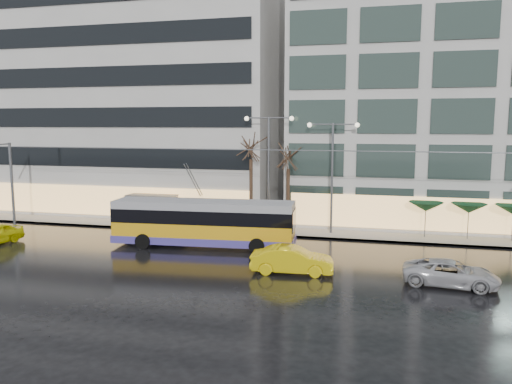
% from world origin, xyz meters
% --- Properties ---
extents(ground, '(140.00, 140.00, 0.00)m').
position_xyz_m(ground, '(0.00, 0.00, 0.00)').
color(ground, black).
rests_on(ground, ground).
extents(sidewalk, '(80.00, 10.00, 0.15)m').
position_xyz_m(sidewalk, '(2.00, 14.00, 0.07)').
color(sidewalk, gray).
rests_on(sidewalk, ground).
extents(kerb, '(80.00, 0.10, 0.15)m').
position_xyz_m(kerb, '(2.00, 9.05, 0.07)').
color(kerb, slate).
rests_on(kerb, ground).
extents(building_left, '(34.00, 14.00, 22.00)m').
position_xyz_m(building_left, '(-16.00, 19.00, 11.15)').
color(building_left, '#A2A09B').
rests_on(building_left, sidewalk).
extents(building_right, '(32.00, 14.00, 25.00)m').
position_xyz_m(building_right, '(19.00, 19.00, 12.65)').
color(building_right, '#A2A09B').
rests_on(building_right, sidewalk).
extents(trolleybus, '(12.89, 5.22, 5.91)m').
position_xyz_m(trolleybus, '(-1.34, 4.75, 1.60)').
color(trolleybus, '#CF9412').
rests_on(trolleybus, ground).
extents(catenary, '(42.24, 5.12, 7.00)m').
position_xyz_m(catenary, '(1.00, 7.94, 4.25)').
color(catenary, '#595B60').
rests_on(catenary, ground).
extents(bus_shelter, '(4.20, 1.60, 2.51)m').
position_xyz_m(bus_shelter, '(-8.38, 10.69, 1.96)').
color(bus_shelter, '#595B60').
rests_on(bus_shelter, sidewalk).
extents(street_lamp_near, '(3.96, 0.36, 9.03)m').
position_xyz_m(street_lamp_near, '(2.00, 10.80, 5.99)').
color(street_lamp_near, '#595B60').
rests_on(street_lamp_near, sidewalk).
extents(street_lamp_far, '(3.96, 0.36, 8.53)m').
position_xyz_m(street_lamp_far, '(7.00, 10.80, 5.71)').
color(street_lamp_far, '#595B60').
rests_on(street_lamp_far, sidewalk).
extents(tree_a, '(3.20, 3.20, 8.40)m').
position_xyz_m(tree_a, '(0.50, 11.00, 7.09)').
color(tree_a, black).
rests_on(tree_a, sidewalk).
extents(tree_b, '(3.20, 3.20, 7.70)m').
position_xyz_m(tree_b, '(3.50, 11.20, 6.40)').
color(tree_b, black).
rests_on(tree_b, sidewalk).
extents(parasol_a, '(2.50, 2.50, 2.65)m').
position_xyz_m(parasol_a, '(14.00, 11.00, 2.45)').
color(parasol_a, '#595B60').
rests_on(parasol_a, sidewalk).
extents(parasol_b, '(2.50, 2.50, 2.65)m').
position_xyz_m(parasol_b, '(17.00, 11.00, 2.45)').
color(parasol_b, '#595B60').
rests_on(parasol_b, sidewalk).
extents(taxi_b, '(4.88, 2.05, 1.57)m').
position_xyz_m(taxi_b, '(5.74, 0.02, 0.78)').
color(taxi_b, '#DDBE0B').
rests_on(taxi_b, ground).
extents(sedan_silver, '(5.18, 2.87, 1.37)m').
position_xyz_m(sedan_silver, '(14.36, -0.21, 0.69)').
color(sedan_silver, '#A8A8AC').
rests_on(sedan_silver, ground).
extents(pedestrian_a, '(1.00, 1.02, 2.19)m').
position_xyz_m(pedestrian_a, '(-4.96, 9.40, 1.58)').
color(pedestrian_a, black).
rests_on(pedestrian_a, sidewalk).
extents(pedestrian_b, '(0.89, 0.80, 1.49)m').
position_xyz_m(pedestrian_b, '(-6.32, 10.75, 0.90)').
color(pedestrian_b, black).
rests_on(pedestrian_b, sidewalk).
extents(pedestrian_c, '(1.27, 1.10, 2.11)m').
position_xyz_m(pedestrian_c, '(-9.75, 11.72, 1.26)').
color(pedestrian_c, black).
rests_on(pedestrian_c, sidewalk).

